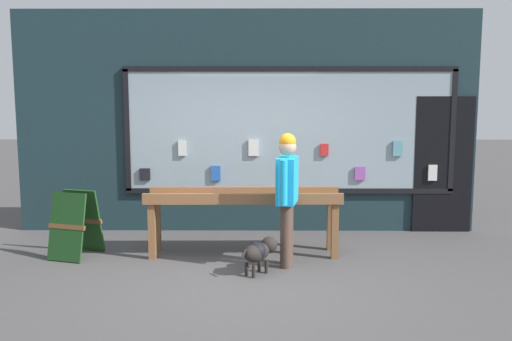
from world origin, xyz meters
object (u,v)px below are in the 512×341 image
at_px(small_dog, 259,251).
at_px(sandwich_board_sign, 76,224).
at_px(display_table_main, 243,203).
at_px(person_browsing, 287,189).

xyz_separation_m(small_dog, sandwich_board_sign, (-2.42, 0.73, 0.16)).
height_order(display_table_main, small_dog, display_table_main).
bearing_deg(person_browsing, display_table_main, 57.94).
bearing_deg(display_table_main, small_dog, -75.89).
bearing_deg(sandwich_board_sign, person_browsing, 8.49).
relative_size(person_browsing, small_dog, 3.34).
distance_m(display_table_main, person_browsing, 0.81).
xyz_separation_m(person_browsing, sandwich_board_sign, (-2.77, 0.41, -0.53)).
relative_size(display_table_main, small_dog, 5.19).
bearing_deg(sandwich_board_sign, display_table_main, 19.74).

